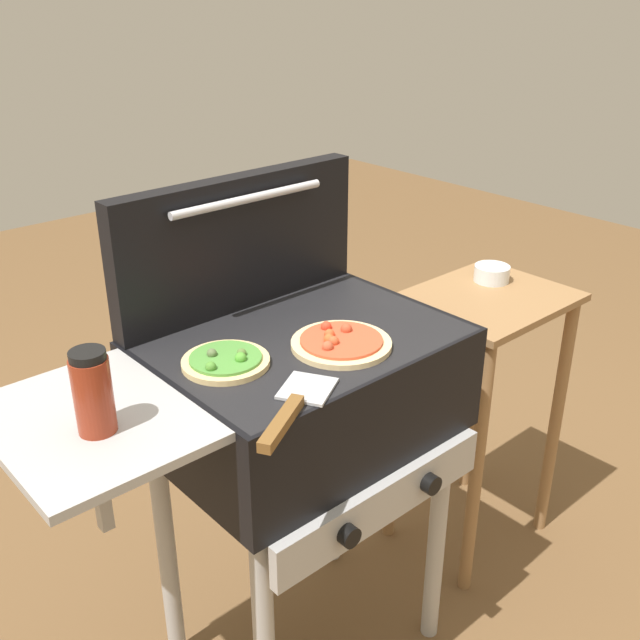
% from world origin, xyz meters
% --- Properties ---
extents(grill, '(0.96, 0.53, 0.90)m').
position_xyz_m(grill, '(-0.01, -0.00, 0.76)').
color(grill, black).
rests_on(grill, ground_plane).
extents(grill_lid_open, '(0.63, 0.08, 0.30)m').
position_xyz_m(grill_lid_open, '(0.00, 0.21, 1.05)').
color(grill_lid_open, black).
rests_on(grill_lid_open, grill).
extents(pizza_pepperoni, '(0.21, 0.21, 0.03)m').
position_xyz_m(pizza_pepperoni, '(0.02, -0.09, 0.91)').
color(pizza_pepperoni, beige).
rests_on(pizza_pepperoni, grill).
extents(pizza_veggie, '(0.17, 0.17, 0.03)m').
position_xyz_m(pizza_veggie, '(-0.20, -0.00, 0.91)').
color(pizza_veggie, '#E0C17F').
rests_on(pizza_veggie, grill).
extents(sauce_jar, '(0.06, 0.06, 0.15)m').
position_xyz_m(sauce_jar, '(-0.49, -0.05, 0.97)').
color(sauce_jar, maroon).
rests_on(sauce_jar, grill).
extents(spatula, '(0.25, 0.18, 0.02)m').
position_xyz_m(spatula, '(-0.21, -0.22, 0.91)').
color(spatula, '#B7BABF').
rests_on(spatula, grill).
extents(prep_table, '(0.44, 0.36, 0.80)m').
position_xyz_m(prep_table, '(0.66, 0.00, 0.57)').
color(prep_table, olive).
rests_on(prep_table, ground_plane).
extents(topping_bowl_near, '(0.10, 0.10, 0.04)m').
position_xyz_m(topping_bowl_near, '(0.75, 0.06, 0.82)').
color(topping_bowl_near, silver).
rests_on(topping_bowl_near, prep_table).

